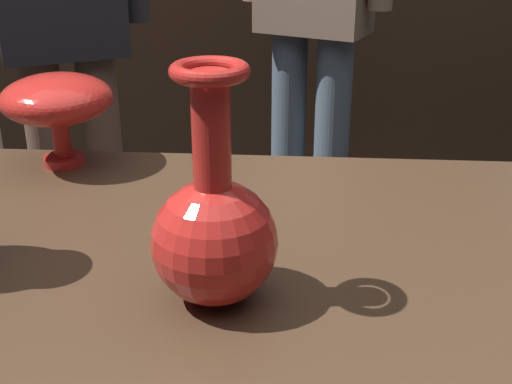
# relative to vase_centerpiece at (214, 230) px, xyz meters

# --- Properties ---
(back_display_shelf) EXTENTS (2.60, 0.40, 0.99)m
(back_display_shelf) POSITION_rel_vase_centerpiece_xyz_m (0.08, 2.30, -0.38)
(back_display_shelf) COLOR #382619
(back_display_shelf) RESTS_ON ground_plane
(vase_centerpiece) EXTENTS (0.13, 0.13, 0.25)m
(vase_centerpiece) POSITION_rel_vase_centerpiece_xyz_m (0.00, 0.00, 0.00)
(vase_centerpiece) COLOR red
(vase_centerpiece) RESTS_ON display_plinth
(vase_tall_behind) EXTENTS (0.17, 0.17, 0.14)m
(vase_tall_behind) POSITION_rel_vase_centerpiece_xyz_m (-0.28, 0.36, 0.02)
(vase_tall_behind) COLOR red
(vase_tall_behind) RESTS_ON display_plinth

